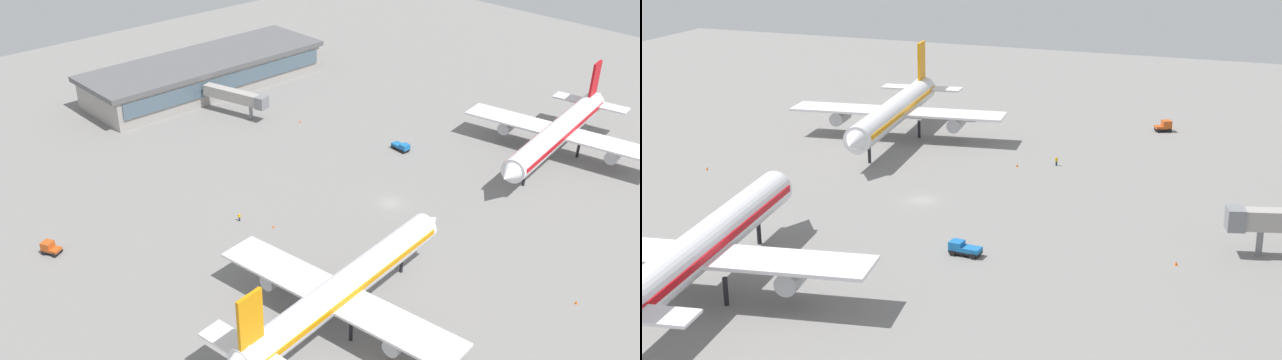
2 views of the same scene
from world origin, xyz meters
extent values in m
plane|color=gray|center=(0.00, 0.00, 0.00)|extent=(288.00, 288.00, 0.00)
cube|color=#9E9993|center=(-9.62, -78.00, 3.81)|extent=(65.55, 21.67, 7.62)
cube|color=#4C6070|center=(-9.62, -66.95, 4.90)|extent=(62.93, 0.30, 3.92)
cube|color=#59595B|center=(-9.62, -78.00, 8.16)|extent=(68.18, 22.54, 1.31)
cylinder|color=white|center=(-41.91, 11.22, 6.14)|extent=(46.71, 12.64, 5.11)
cone|color=white|center=(-17.46, 15.27, 6.14)|extent=(5.84, 5.63, 4.86)
cone|color=white|center=(-66.36, 7.17, 6.90)|extent=(6.98, 5.08, 4.09)
cube|color=red|center=(-41.91, 11.22, 6.52)|extent=(44.89, 12.44, 0.92)
cube|color=white|center=(-44.21, 10.84, 5.63)|extent=(14.55, 44.79, 0.46)
cylinder|color=#A5A8AD|center=(-46.23, 23.04, 3.84)|extent=(6.42, 3.76, 2.81)
cylinder|color=#A5A8AD|center=(-42.19, -1.36, 3.84)|extent=(6.42, 3.76, 2.81)
cube|color=white|center=(-62.55, 7.80, 6.65)|extent=(7.00, 18.11, 0.37)
cube|color=red|center=(-62.55, 7.80, 12.79)|extent=(4.49, 1.27, 8.18)
cylinder|color=black|center=(-25.86, 13.88, 1.79)|extent=(0.61, 0.61, 3.58)
cylinder|color=black|center=(-46.25, 14.65, 1.79)|extent=(0.61, 0.61, 3.58)
cylinder|color=black|center=(-44.91, 6.58, 1.79)|extent=(0.61, 0.61, 3.58)
cylinder|color=white|center=(31.79, 19.08, 5.94)|extent=(45.26, 10.80, 4.95)
cone|color=white|center=(8.01, 15.94, 5.94)|extent=(5.52, 5.31, 4.70)
cube|color=orange|center=(31.79, 19.08, 6.31)|extent=(43.49, 10.67, 0.89)
cube|color=white|center=(34.02, 19.38, 5.45)|extent=(12.74, 43.33, 0.45)
cylinder|color=#A5A8AD|center=(35.59, 7.51, 3.71)|extent=(6.16, 3.47, 2.72)
cylinder|color=#A5A8AD|center=(32.45, 31.25, 3.71)|extent=(6.16, 3.47, 2.72)
cube|color=white|center=(51.86, 21.74, 6.44)|extent=(6.24, 17.48, 0.36)
cube|color=orange|center=(51.86, 21.74, 12.38)|extent=(4.35, 1.10, 7.92)
cylinder|color=black|center=(16.17, 17.02, 1.73)|extent=(0.59, 0.59, 3.47)
cylinder|color=black|center=(35.88, 15.63, 1.73)|extent=(0.59, 0.59, 3.47)
cylinder|color=black|center=(34.84, 23.48, 1.73)|extent=(0.59, 0.59, 3.47)
cube|color=black|center=(-19.68, -14.91, 0.55)|extent=(2.21, 4.53, 0.30)
cube|color=#1966B2|center=(-19.58, -13.61, 1.30)|extent=(2.03, 1.93, 1.20)
cube|color=#3F596B|center=(-19.52, -12.80, 1.54)|extent=(1.60, 0.20, 0.67)
cube|color=#1966B2|center=(-19.74, -15.80, 1.00)|extent=(2.08, 2.73, 0.60)
cylinder|color=black|center=(-20.51, -13.30, 0.40)|extent=(0.36, 0.82, 0.80)
cylinder|color=black|center=(-18.62, -13.44, 0.40)|extent=(0.36, 0.82, 0.80)
cylinder|color=black|center=(-20.74, -16.37, 0.40)|extent=(0.36, 0.82, 0.80)
cylinder|color=black|center=(-18.84, -16.51, 0.40)|extent=(0.36, 0.82, 0.80)
cube|color=black|center=(57.77, -29.07, 0.55)|extent=(3.16, 3.72, 0.30)
cube|color=#BF4C19|center=(58.10, -29.69, 1.50)|extent=(2.52, 2.47, 1.60)
cube|color=#3F596B|center=(58.47, -30.41, 1.82)|extent=(1.45, 0.81, 0.90)
cube|color=#BF4C19|center=(57.36, -28.27, 0.95)|extent=(2.33, 2.12, 0.50)
cylinder|color=black|center=(59.13, -29.62, 0.40)|extent=(0.64, 0.85, 0.80)
cylinder|color=black|center=(57.45, -30.50, 0.40)|extent=(0.64, 0.85, 0.80)
cylinder|color=black|center=(58.10, -27.64, 0.40)|extent=(0.64, 0.85, 0.80)
cylinder|color=black|center=(56.41, -28.51, 0.40)|extent=(0.64, 0.85, 0.80)
cylinder|color=#1E2338|center=(26.45, -15.19, 0.42)|extent=(0.45, 0.45, 0.85)
cylinder|color=yellow|center=(26.45, -15.19, 1.15)|extent=(0.54, 0.54, 0.60)
sphere|color=tan|center=(26.45, -15.19, 1.56)|extent=(0.22, 0.22, 0.22)
cylinder|color=yellow|center=(26.63, -15.36, 1.15)|extent=(0.10, 0.10, 0.54)
cylinder|color=yellow|center=(26.28, -15.03, 1.15)|extent=(0.10, 0.10, 0.54)
cube|color=#9E9993|center=(-3.95, -58.16, 5.20)|extent=(6.89, 16.78, 2.80)
cylinder|color=slate|center=(-5.48, -52.53, 1.90)|extent=(0.90, 0.90, 3.80)
cube|color=slate|center=(-6.40, -49.15, 5.20)|extent=(3.64, 3.13, 3.08)
cone|color=#EA590C|center=(23.29, -8.78, 0.30)|extent=(0.44, 0.44, 0.60)
cone|color=#EA590C|center=(-13.06, -42.50, 0.30)|extent=(0.44, 0.44, 0.60)
cone|color=#EA590C|center=(2.03, 42.07, 0.30)|extent=(0.44, 0.44, 0.60)
camera|label=1|loc=(94.77, 81.50, 72.43)|focal=40.19mm
camera|label=2|loc=(-134.70, -57.74, 49.41)|focal=54.04mm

